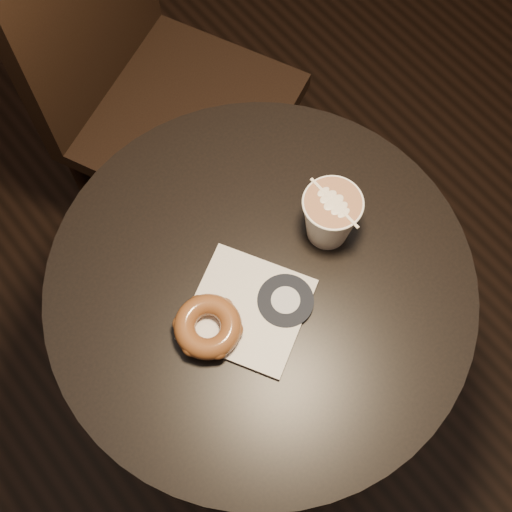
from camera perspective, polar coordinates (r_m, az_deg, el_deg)
name	(u,v)px	position (r m, az deg, el deg)	size (l,w,h in m)	color
cafe_table	(260,321)	(1.33, 0.31, -5.26)	(0.70, 0.70, 0.75)	black
chair	(137,66)	(1.56, -9.51, 14.80)	(0.57, 0.57, 1.09)	black
pastry_bag	(248,310)	(1.13, -0.65, -4.31)	(0.17, 0.17, 0.01)	silver
doughnut	(208,327)	(1.10, -3.87, -5.66)	(0.11, 0.11, 0.03)	brown
latte_cup	(330,218)	(1.14, 5.93, 3.08)	(0.10, 0.10, 0.11)	white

